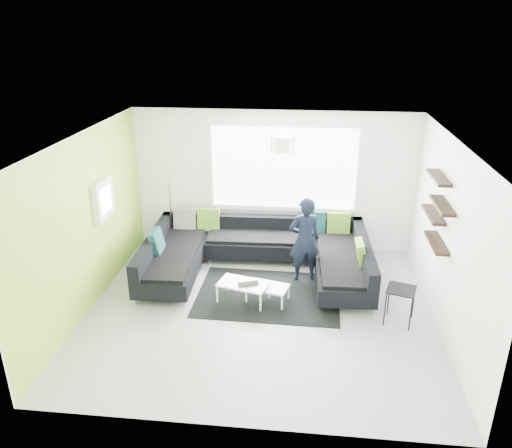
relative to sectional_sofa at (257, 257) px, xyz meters
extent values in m
plane|color=gray|center=(0.18, -1.18, -0.38)|extent=(5.50, 5.50, 0.00)
cube|color=white|center=(0.18, 1.32, 1.02)|extent=(5.50, 0.04, 2.80)
cube|color=white|center=(0.18, -3.68, 1.02)|extent=(5.50, 0.04, 2.80)
cube|color=white|center=(-2.57, -1.18, 1.02)|extent=(0.04, 5.00, 2.80)
cube|color=white|center=(2.93, -1.18, 1.02)|extent=(0.04, 5.00, 2.80)
cube|color=white|center=(0.18, -1.18, 2.42)|extent=(5.50, 5.00, 0.04)
cube|color=#93C638|center=(-2.56, -1.18, 1.02)|extent=(0.01, 5.00, 2.80)
cube|color=white|center=(0.38, 1.28, 1.32)|extent=(2.96, 0.06, 1.68)
cube|color=white|center=(-2.50, -0.58, 1.22)|extent=(0.12, 0.66, 0.66)
cube|color=black|center=(2.82, -0.78, 1.32)|extent=(0.20, 1.24, 0.95)
cube|color=black|center=(0.00, 0.00, -0.17)|extent=(4.07, 2.61, 0.42)
cube|color=black|center=(0.00, 0.00, 0.20)|extent=(4.07, 2.61, 0.32)
cube|color=#4C7219|center=(0.00, 0.00, 0.26)|extent=(3.58, 0.34, 0.44)
cube|color=black|center=(0.26, -0.67, -0.37)|extent=(2.42, 1.78, 0.01)
cube|color=silver|center=(0.06, -0.89, -0.21)|extent=(1.16, 0.85, 0.34)
cube|color=black|center=(2.34, -1.25, -0.09)|extent=(0.52, 0.52, 0.58)
imported|color=black|center=(0.84, -0.03, 0.40)|extent=(0.76, 0.67, 1.55)
imported|color=black|center=(-0.03, -1.01, -0.02)|extent=(0.49, 0.45, 0.03)
camera|label=1|loc=(0.86, -8.06, 3.99)|focal=35.00mm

